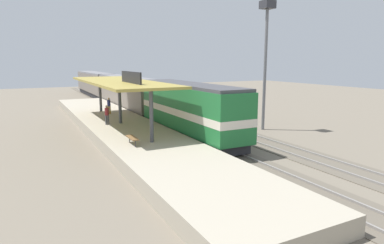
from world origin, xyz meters
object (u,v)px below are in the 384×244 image
(person_walking, at_px, (109,105))
(passenger_carriage_rear, at_px, (95,84))
(freight_car, at_px, (194,102))
(person_waiting, at_px, (107,114))
(light_mast, at_px, (266,39))
(platform_bench, at_px, (132,138))
(locomotive, at_px, (189,110))
(passenger_carriage_front, at_px, (127,93))

(person_walking, bearing_deg, passenger_carriage_rear, 81.54)
(freight_car, distance_m, person_waiting, 10.96)
(passenger_carriage_rear, bearing_deg, freight_car, -81.56)
(light_mast, distance_m, person_waiting, 15.79)
(platform_bench, bearing_deg, locomotive, 29.93)
(person_waiting, xyz_separation_m, person_walking, (1.61, 5.96, 0.00))
(platform_bench, xyz_separation_m, person_waiting, (0.17, 7.87, 0.51))
(passenger_carriage_front, bearing_deg, platform_bench, -105.62)
(passenger_carriage_rear, xyz_separation_m, light_mast, (7.80, -38.91, 6.08))
(freight_car, height_order, light_mast, light_mast)
(locomotive, bearing_deg, passenger_carriage_front, 90.00)
(platform_bench, bearing_deg, passenger_carriage_front, 74.38)
(platform_bench, height_order, person_waiting, person_waiting)
(platform_bench, relative_size, passenger_carriage_front, 0.08)
(person_waiting, distance_m, person_walking, 6.17)
(passenger_carriage_front, height_order, person_waiting, passenger_carriage_front)
(freight_car, bearing_deg, passenger_carriage_rear, 98.44)
(passenger_carriage_rear, height_order, person_walking, passenger_carriage_rear)
(light_mast, bearing_deg, passenger_carriage_rear, 101.33)
(freight_car, bearing_deg, locomotive, -120.57)
(light_mast, xyz_separation_m, person_walking, (-12.03, 10.49, -6.54))
(light_mast, bearing_deg, person_waiting, 161.62)
(locomotive, distance_m, passenger_carriage_front, 18.00)
(locomotive, distance_m, person_walking, 11.22)
(passenger_carriage_rear, relative_size, freight_car, 1.67)
(freight_car, bearing_deg, passenger_carriage_front, 114.25)
(platform_bench, distance_m, freight_car, 15.46)
(freight_car, bearing_deg, light_mast, -67.95)
(platform_bench, xyz_separation_m, person_walking, (1.77, 13.83, 0.51))
(locomotive, relative_size, person_waiting, 8.44)
(platform_bench, relative_size, person_walking, 0.99)
(person_walking, bearing_deg, light_mast, -41.09)
(passenger_carriage_rear, bearing_deg, passenger_carriage_front, -90.00)
(platform_bench, relative_size, freight_car, 0.14)
(light_mast, bearing_deg, locomotive, 179.17)
(platform_bench, height_order, passenger_carriage_rear, passenger_carriage_rear)
(freight_car, xyz_separation_m, light_mast, (3.20, -7.90, 6.43))
(person_walking, bearing_deg, passenger_carriage_front, 61.00)
(platform_bench, bearing_deg, light_mast, 13.61)
(passenger_carriage_front, height_order, person_walking, passenger_carriage_front)
(light_mast, relative_size, person_waiting, 6.84)
(platform_bench, height_order, locomotive, locomotive)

